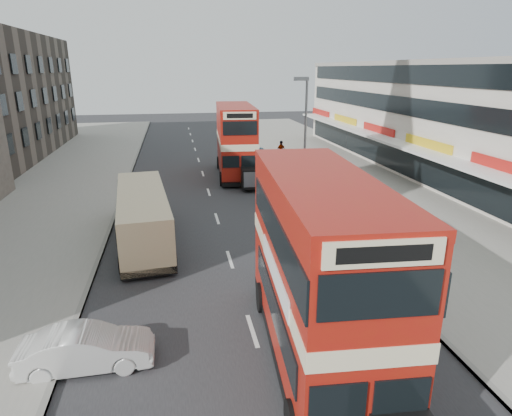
{
  "coord_description": "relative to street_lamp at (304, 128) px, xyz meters",
  "views": [
    {
      "loc": [
        -2.3,
        -10.84,
        8.66
      ],
      "look_at": [
        1.16,
        7.43,
        2.69
      ],
      "focal_mm": 30.59,
      "sensor_mm": 36.0,
      "label": 1
    }
  ],
  "objects": [
    {
      "name": "pedestrian_near",
      "position": [
        1.43,
        -3.66,
        -3.74
      ],
      "size": [
        0.77,
        0.64,
        1.79
      ],
      "primitive_type": "imported",
      "rotation": [
        0.0,
        0.0,
        3.48
      ],
      "color": "gray",
      "rests_on": "pavement_right"
    },
    {
      "name": "ground",
      "position": [
        -6.52,
        -18.0,
        -4.78
      ],
      "size": [
        160.0,
        160.0,
        0.0
      ],
      "primitive_type": "plane",
      "color": "#28282B",
      "rests_on": "ground"
    },
    {
      "name": "cyclist",
      "position": [
        -2.42,
        3.59,
        -4.15
      ],
      "size": [
        0.66,
        1.74,
        1.93
      ],
      "rotation": [
        0.0,
        0.0,
        -0.03
      ],
      "color": "gray",
      "rests_on": "ground"
    },
    {
      "name": "commercial_row",
      "position": [
        13.42,
        4.0,
        -0.09
      ],
      "size": [
        9.9,
        46.2,
        9.3
      ],
      "color": "beige",
      "rests_on": "ground"
    },
    {
      "name": "car_right_a",
      "position": [
        -1.31,
        -1.94,
        -4.2
      ],
      "size": [
        4.08,
        1.82,
        1.16
      ],
      "primitive_type": "imported",
      "rotation": [
        0.0,
        0.0,
        -1.52
      ],
      "color": "#A11C10",
      "rests_on": "ground"
    },
    {
      "name": "kerb_right",
      "position": [
        -0.42,
        2.0,
        -4.71
      ],
      "size": [
        0.2,
        90.0,
        0.16
      ],
      "primitive_type": "cube",
      "color": "gray",
      "rests_on": "ground"
    },
    {
      "name": "bus_main",
      "position": [
        -4.8,
        -17.68,
        -1.84
      ],
      "size": [
        3.41,
        10.32,
        5.59
      ],
      "rotation": [
        0.0,
        0.0,
        3.07
      ],
      "color": "black",
      "rests_on": "ground"
    },
    {
      "name": "car_left_front",
      "position": [
        -11.74,
        -16.95,
        -4.14
      ],
      "size": [
        3.93,
        1.4,
        1.29
      ],
      "primitive_type": "imported",
      "rotation": [
        0.0,
        0.0,
        1.58
      ],
      "color": "silver",
      "rests_on": "ground"
    },
    {
      "name": "car_right_c",
      "position": [
        -1.71,
        14.42,
        -4.15
      ],
      "size": [
        3.76,
        1.64,
        1.26
      ],
      "primitive_type": "imported",
      "rotation": [
        0.0,
        0.0,
        -1.53
      ],
      "color": "#5A9BB5",
      "rests_on": "ground"
    },
    {
      "name": "road_surface",
      "position": [
        -6.52,
        2.0,
        -4.78
      ],
      "size": [
        12.0,
        90.0,
        0.01
      ],
      "primitive_type": "cube",
      "color": "#28282B",
      "rests_on": "ground"
    },
    {
      "name": "pedestrian_far",
      "position": [
        1.31,
        11.73,
        -3.69
      ],
      "size": [
        1.18,
        0.97,
        1.88
      ],
      "primitive_type": "imported",
      "rotation": [
        0.0,
        0.0,
        0.55
      ],
      "color": "gray",
      "rests_on": "pavement_right"
    },
    {
      "name": "street_lamp",
      "position": [
        0.0,
        0.0,
        0.0
      ],
      "size": [
        1.0,
        0.2,
        8.12
      ],
      "color": "slate",
      "rests_on": "ground"
    },
    {
      "name": "pavement_left",
      "position": [
        -18.52,
        2.0,
        -4.71
      ],
      "size": [
        12.0,
        90.0,
        0.15
      ],
      "primitive_type": "cube",
      "color": "gray",
      "rests_on": "ground"
    },
    {
      "name": "car_right_b",
      "position": [
        -1.98,
        3.27,
        -4.14
      ],
      "size": [
        4.7,
        2.26,
        1.29
      ],
      "primitive_type": "imported",
      "rotation": [
        0.0,
        0.0,
        -1.54
      ],
      "color": "orange",
      "rests_on": "ground"
    },
    {
      "name": "kerb_left",
      "position": [
        -12.62,
        2.0,
        -4.71
      ],
      "size": [
        0.2,
        90.0,
        0.16
      ],
      "primitive_type": "cube",
      "color": "gray",
      "rests_on": "ground"
    },
    {
      "name": "coach",
      "position": [
        -10.6,
        -6.9,
        -3.32
      ],
      "size": [
        3.23,
        9.57,
        2.49
      ],
      "rotation": [
        0.0,
        0.0,
        0.09
      ],
      "color": "black",
      "rests_on": "ground"
    },
    {
      "name": "bus_second",
      "position": [
        -3.78,
        6.76,
        -1.82
      ],
      "size": [
        3.41,
        10.38,
        5.63
      ],
      "rotation": [
        0.0,
        0.0,
        3.07
      ],
      "color": "black",
      "rests_on": "ground"
    },
    {
      "name": "pavement_right",
      "position": [
        5.48,
        2.0,
        -4.71
      ],
      "size": [
        12.0,
        90.0,
        0.15
      ],
      "primitive_type": "cube",
      "color": "gray",
      "rests_on": "ground"
    }
  ]
}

